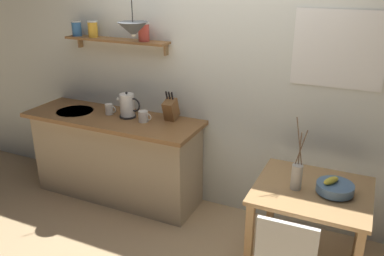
{
  "coord_description": "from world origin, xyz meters",
  "views": [
    {
      "loc": [
        1.3,
        -2.78,
        2.27
      ],
      "look_at": [
        -0.1,
        0.25,
        0.95
      ],
      "focal_mm": 37.57,
      "sensor_mm": 36.0,
      "label": 1
    }
  ],
  "objects": [
    {
      "name": "fruit_bowl",
      "position": [
        1.17,
        -0.02,
        0.79
      ],
      "size": [
        0.27,
        0.27,
        0.12
      ],
      "color": "#51759E",
      "rests_on": "dining_table"
    },
    {
      "name": "twig_vase",
      "position": [
        0.9,
        -0.07,
        0.85
      ],
      "size": [
        0.09,
        0.08,
        0.56
      ],
      "color": "#B7B2A8",
      "rests_on": "dining_table"
    },
    {
      "name": "wall_shelf",
      "position": [
        -1.07,
        0.49,
        1.67
      ],
      "size": [
        1.12,
        0.2,
        0.3
      ],
      "color": "brown"
    },
    {
      "name": "knife_block",
      "position": [
        -0.42,
        0.45,
        1.02
      ],
      "size": [
        0.11,
        0.19,
        0.3
      ],
      "color": "brown",
      "rests_on": "kitchen_counter"
    },
    {
      "name": "coffee_mug_spare",
      "position": [
        -0.64,
        0.31,
        0.96
      ],
      "size": [
        0.14,
        0.09,
        0.11
      ],
      "color": "white",
      "rests_on": "kitchen_counter"
    },
    {
      "name": "dining_table",
      "position": [
        1.02,
        -0.02,
        0.61
      ],
      "size": [
        0.85,
        0.78,
        0.74
      ],
      "color": "tan",
      "rests_on": "ground_plane"
    },
    {
      "name": "back_wall",
      "position": [
        0.2,
        0.65,
        1.35
      ],
      "size": [
        6.8,
        0.11,
        2.7
      ],
      "color": "silver",
      "rests_on": "ground_plane"
    },
    {
      "name": "coffee_mug_by_sink",
      "position": [
        -1.06,
        0.35,
        0.96
      ],
      "size": [
        0.12,
        0.08,
        0.11
      ],
      "color": "white",
      "rests_on": "kitchen_counter"
    },
    {
      "name": "pendant_lamp",
      "position": [
        -0.69,
        0.29,
        1.78
      ],
      "size": [
        0.27,
        0.27,
        0.62
      ],
      "color": "black"
    },
    {
      "name": "electric_kettle",
      "position": [
        -0.85,
        0.36,
        1.02
      ],
      "size": [
        0.26,
        0.16,
        0.26
      ],
      "color": "black",
      "rests_on": "kitchen_counter"
    },
    {
      "name": "kitchen_counter",
      "position": [
        -1.0,
        0.32,
        0.46
      ],
      "size": [
        1.83,
        0.63,
        0.91
      ],
      "color": "tan",
      "rests_on": "ground_plane"
    },
    {
      "name": "ground_plane",
      "position": [
        0.0,
        0.0,
        0.0
      ],
      "size": [
        14.0,
        14.0,
        0.0
      ],
      "primitive_type": "plane",
      "color": "tan"
    }
  ]
}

